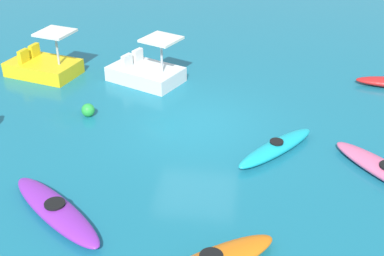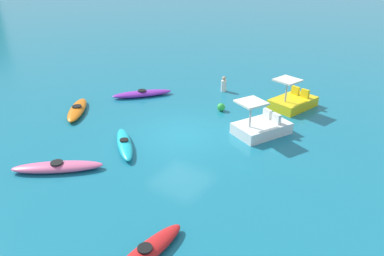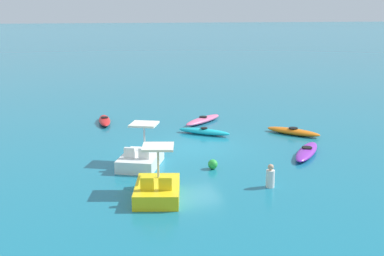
% 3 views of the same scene
% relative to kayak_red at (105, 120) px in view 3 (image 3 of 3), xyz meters
% --- Properties ---
extents(ground_plane, '(600.00, 600.00, 0.00)m').
position_rel_kayak_red_xyz_m(ground_plane, '(6.45, 3.49, -0.16)').
color(ground_plane, '#19728C').
extents(kayak_red, '(2.87, 0.82, 0.37)m').
position_rel_kayak_red_xyz_m(kayak_red, '(0.00, 0.00, 0.00)').
color(kayak_red, red).
rests_on(kayak_red, ground_plane).
extents(kayak_purple, '(3.01, 2.68, 0.37)m').
position_rel_kayak_red_xyz_m(kayak_purple, '(9.04, 8.05, -0.00)').
color(kayak_purple, purple).
rests_on(kayak_purple, ground_plane).
extents(kayak_pink, '(2.68, 3.02, 0.37)m').
position_rel_kayak_red_xyz_m(kayak_pink, '(1.44, 5.54, -0.00)').
color(kayak_pink, pink).
rests_on(kayak_pink, ground_plane).
extents(kayak_orange, '(2.79, 2.41, 0.37)m').
position_rel_kayak_red_xyz_m(kayak_orange, '(5.47, 9.24, 0.00)').
color(kayak_orange, orange).
rests_on(kayak_orange, ground_plane).
extents(kayak_cyan, '(2.29, 2.57, 0.37)m').
position_rel_kayak_red_xyz_m(kayak_cyan, '(4.16, 4.73, -0.00)').
color(kayak_cyan, '#19B7C6').
rests_on(kayak_cyan, ground_plane).
extents(pedal_boat_yellow, '(2.71, 2.09, 1.68)m').
position_rel_kayak_red_xyz_m(pedal_boat_yellow, '(12.25, 0.49, 0.17)').
color(pedal_boat_yellow, yellow).
rests_on(pedal_boat_yellow, ground_plane).
extents(pedal_boat_white, '(2.81, 2.37, 1.68)m').
position_rel_kayak_red_xyz_m(pedal_boat_white, '(8.55, 0.58, 0.17)').
color(pedal_boat_white, white).
rests_on(pedal_boat_white, ground_plane).
extents(buoy_green, '(0.40, 0.40, 0.40)m').
position_rel_kayak_red_xyz_m(buoy_green, '(9.76, 3.34, 0.04)').
color(buoy_green, green).
rests_on(buoy_green, ground_plane).
extents(person_near_shore, '(0.44, 0.44, 0.88)m').
position_rel_kayak_red_xyz_m(person_near_shore, '(12.37, 4.68, 0.22)').
color(person_near_shore, silver).
rests_on(person_near_shore, ground_plane).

